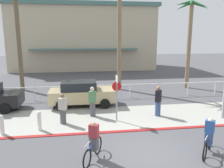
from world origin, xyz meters
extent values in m
plane|color=#4C4C51|center=(0.00, 10.00, 0.00)|extent=(80.00, 80.00, 0.00)
cube|color=#9E9E93|center=(0.00, 4.20, 0.01)|extent=(44.00, 4.00, 0.02)
cube|color=maroon|center=(0.00, 2.20, 0.01)|extent=(44.00, 0.24, 0.03)
cube|color=#BCAD8E|center=(-1.90, 26.06, 4.25)|extent=(19.64, 8.12, 8.51)
cube|color=#47706B|center=(-1.90, 26.06, 8.76)|extent=(20.24, 8.72, 0.50)
cube|color=#47706B|center=(-1.90, 21.50, 3.00)|extent=(13.75, 1.20, 0.16)
cylinder|color=white|center=(0.00, 8.50, 1.00)|extent=(21.32, 0.08, 0.08)
cylinder|color=white|center=(-8.29, 8.50, 0.50)|extent=(0.08, 0.08, 1.00)
cylinder|color=white|center=(-5.92, 8.50, 0.50)|extent=(0.08, 0.08, 1.00)
cylinder|color=white|center=(-3.55, 8.50, 0.50)|extent=(0.08, 0.08, 1.00)
cylinder|color=white|center=(-1.18, 8.50, 0.50)|extent=(0.08, 0.08, 1.00)
cylinder|color=white|center=(1.18, 8.50, 0.50)|extent=(0.08, 0.08, 1.00)
cylinder|color=white|center=(3.55, 8.50, 0.50)|extent=(0.08, 0.08, 1.00)
cylinder|color=white|center=(5.92, 8.50, 0.50)|extent=(0.08, 0.08, 1.00)
cylinder|color=white|center=(8.29, 8.50, 0.50)|extent=(0.08, 0.08, 1.00)
cylinder|color=gray|center=(-0.64, 3.68, 1.10)|extent=(0.08, 0.08, 2.20)
cube|color=white|center=(-0.64, 3.68, 2.38)|extent=(0.04, 0.56, 0.36)
cylinder|color=red|center=(-0.64, 3.68, 1.98)|extent=(0.52, 0.03, 0.52)
cylinder|color=white|center=(-6.37, 2.65, 0.42)|extent=(0.20, 0.20, 0.85)
sphere|color=white|center=(-6.37, 2.65, 0.90)|extent=(0.20, 0.20, 0.20)
cylinder|color=white|center=(-4.68, 2.93, 0.42)|extent=(0.20, 0.20, 0.85)
sphere|color=white|center=(-4.68, 2.93, 0.90)|extent=(0.20, 0.20, 0.20)
cylinder|color=brown|center=(-7.64, 12.31, 4.09)|extent=(0.36, 0.36, 8.17)
cylinder|color=#846B4C|center=(0.82, 11.30, 4.57)|extent=(0.36, 0.36, 9.13)
cylinder|color=#846B4C|center=(7.07, 11.11, 3.76)|extent=(0.36, 0.36, 7.52)
cone|color=#235B2D|center=(7.85, 11.11, 7.25)|extent=(1.66, 0.32, 0.83)
cone|color=#235B2D|center=(7.53, 11.90, 7.32)|extent=(1.22, 1.79, 0.70)
cone|color=#235B2D|center=(6.68, 11.79, 7.25)|extent=(1.11, 1.60, 0.83)
cone|color=#235B2D|center=(6.38, 11.11, 7.39)|extent=(1.45, 0.32, 0.57)
cone|color=#235B2D|center=(6.63, 10.35, 7.31)|extent=(1.20, 1.75, 0.72)
cone|color=#235B2D|center=(7.44, 10.48, 7.25)|extent=(1.07, 1.53, 0.84)
cylinder|color=black|center=(-7.17, 7.57, 0.33)|extent=(0.66, 0.22, 0.66)
cylinder|color=black|center=(-7.17, 5.77, 0.33)|extent=(0.66, 0.22, 0.66)
cube|color=tan|center=(-2.45, 6.84, 0.73)|extent=(4.40, 1.80, 0.80)
cube|color=#1E2328|center=(-2.70, 6.84, 1.41)|extent=(2.29, 1.58, 0.56)
cylinder|color=black|center=(-1.05, 7.74, 0.33)|extent=(0.66, 0.22, 0.66)
cylinder|color=black|center=(-1.05, 5.94, 0.33)|extent=(0.66, 0.22, 0.66)
cylinder|color=black|center=(-3.86, 7.74, 0.33)|extent=(0.66, 0.22, 0.66)
cylinder|color=black|center=(-3.86, 5.94, 0.33)|extent=(0.66, 0.22, 0.66)
torus|color=black|center=(2.02, -0.86, 0.33)|extent=(0.51, 0.59, 0.72)
torus|color=black|center=(2.74, -0.02, 0.33)|extent=(0.51, 0.59, 0.72)
cylinder|color=black|center=(2.52, -0.28, 0.48)|extent=(0.49, 0.56, 0.35)
cylinder|color=black|center=(2.18, -0.68, 0.62)|extent=(0.29, 0.32, 0.07)
cylinder|color=black|center=(2.46, -0.35, 0.55)|extent=(0.05, 0.05, 0.44)
cylinder|color=silver|center=(2.05, -0.82, 0.88)|extent=(0.35, 0.40, 0.04)
cube|color=#384C7A|center=(2.46, -0.35, 0.61)|extent=(0.42, 0.43, 0.52)
cube|color=#2D5699|center=(2.46, -0.35, 1.13)|extent=(0.43, 0.42, 0.52)
sphere|color=beige|center=(2.46, -0.35, 1.36)|extent=(0.22, 0.22, 0.22)
torus|color=black|center=(-2.44, -0.74, 0.33)|extent=(0.37, 0.67, 0.72)
torus|color=black|center=(-1.96, 0.25, 0.33)|extent=(0.37, 0.67, 0.72)
cylinder|color=#2851A8|center=(-2.11, -0.05, 0.48)|extent=(0.35, 0.64, 0.35)
cylinder|color=#2851A8|center=(-2.33, -0.53, 0.62)|extent=(0.21, 0.37, 0.07)
cylinder|color=#2851A8|center=(-2.15, -0.14, 0.55)|extent=(0.05, 0.05, 0.44)
cylinder|color=silver|center=(-2.42, -0.70, 0.88)|extent=(0.25, 0.47, 0.04)
cube|color=#4C4C51|center=(-2.15, -0.14, 0.61)|extent=(0.39, 0.41, 0.52)
cube|color=#A33338|center=(-2.15, -0.14, 1.13)|extent=(0.42, 0.38, 0.52)
sphere|color=#9E7556|center=(-2.15, -0.14, 1.36)|extent=(0.22, 0.22, 0.22)
cylinder|color=#4C4C51|center=(-3.57, 3.67, 0.40)|extent=(0.43, 0.43, 0.80)
cube|color=#B7B2A8|center=(-3.57, 3.67, 1.11)|extent=(0.48, 0.42, 0.62)
sphere|color=brown|center=(-3.57, 3.67, 1.56)|extent=(0.22, 0.22, 0.22)
cylinder|color=#4C4C51|center=(-1.92, 4.61, 0.43)|extent=(0.39, 0.39, 0.86)
cube|color=#4C7F51|center=(-1.92, 4.61, 1.19)|extent=(0.45, 0.35, 0.66)
sphere|color=beige|center=(-1.92, 4.61, 1.67)|extent=(0.24, 0.24, 0.24)
cylinder|color=#384C7A|center=(1.90, 4.13, 0.44)|extent=(0.45, 0.45, 0.88)
cube|color=black|center=(1.90, 4.13, 1.22)|extent=(0.46, 0.47, 0.68)
sphere|color=#9E7556|center=(1.90, 4.13, 1.71)|extent=(0.24, 0.24, 0.24)
camera|label=1|loc=(-2.61, -8.24, 4.65)|focal=36.60mm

